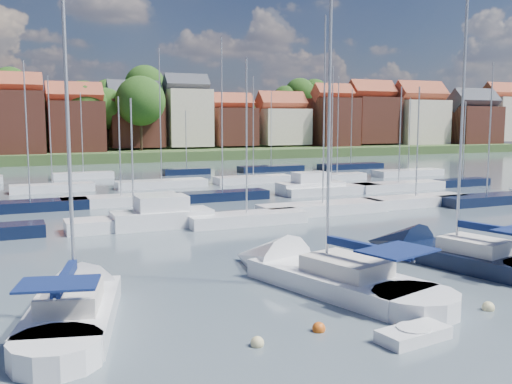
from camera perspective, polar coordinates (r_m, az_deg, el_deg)
name	(u,v)px	position (r m, az deg, el deg)	size (l,w,h in m)	color
ground	(163,192)	(61.57, -9.25, 0.05)	(260.00, 260.00, 0.00)	#415158
sailboat_left	(78,304)	(23.81, -17.33, -10.68)	(5.62, 11.48, 15.10)	white
sailboat_centre	(308,273)	(27.29, 5.18, -8.11)	(6.96, 13.64, 17.84)	white
sailboat_navy	(440,254)	(32.47, 17.93, -5.94)	(5.96, 12.33, 16.50)	black
tender	(413,335)	(20.89, 15.47, -13.57)	(2.72, 1.54, 0.56)	white
buoy_b	(257,346)	(19.81, 0.13, -15.14)	(0.46, 0.46, 0.46)	beige
buoy_c	(319,331)	(21.18, 6.29, -13.67)	(0.48, 0.48, 0.48)	#D85914
buoy_d	(488,310)	(25.03, 22.20, -10.86)	(0.49, 0.49, 0.49)	beige
buoy_e	(363,253)	(33.35, 10.64, -5.99)	(0.52, 0.52, 0.52)	beige
buoy_h	(371,255)	(32.78, 11.40, -6.24)	(0.46, 0.46, 0.46)	#D85914
marina_field	(194,192)	(57.41, -6.19, 0.02)	(79.62, 41.41, 15.93)	white
far_shore_town	(79,132)	(152.87, -17.32, 5.74)	(212.46, 90.00, 22.27)	#314824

